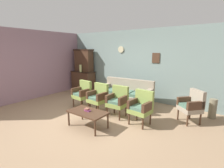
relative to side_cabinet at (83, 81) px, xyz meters
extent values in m
plane|color=#997A5B|center=(2.51, -2.25, -0.47)|extent=(7.68, 7.68, 0.00)
cube|color=gray|center=(2.51, 0.38, 0.88)|extent=(6.40, 0.06, 2.70)
cube|color=#472D1E|center=(3.41, 0.33, 1.18)|extent=(0.28, 0.02, 0.36)
cylinder|color=beige|center=(1.91, 0.33, 1.48)|extent=(0.26, 0.03, 0.26)
cube|color=gray|center=(-0.72, -2.25, 0.88)|extent=(0.06, 5.20, 2.70)
cube|color=#472D1E|center=(0.00, 0.00, -0.02)|extent=(1.10, 0.52, 0.90)
cube|color=black|center=(0.00, 0.00, 0.45)|extent=(1.16, 0.55, 0.03)
cube|color=#472D1E|center=(0.00, 0.08, 0.94)|extent=(0.90, 0.36, 0.95)
cube|color=black|center=(0.00, 0.08, 1.45)|extent=(0.99, 0.38, 0.08)
cylinder|color=#BEC378|center=(0.04, -0.18, 0.63)|extent=(0.11, 0.11, 0.34)
cube|color=gray|center=(2.71, -0.59, -0.26)|extent=(1.93, 0.94, 0.42)
cube|color=gray|center=(2.69, -0.27, 0.19)|extent=(1.88, 0.30, 0.48)
cube|color=gray|center=(3.56, -0.53, 0.07)|extent=(0.22, 0.81, 0.24)
cube|color=gray|center=(1.86, -0.66, 0.07)|extent=(0.22, 0.81, 0.24)
cube|color=#4C705B|center=(3.26, -0.59, 0.00)|extent=(0.53, 0.60, 0.10)
cube|color=#4C705B|center=(2.71, -0.63, 0.00)|extent=(0.53, 0.60, 0.10)
cube|color=#4C705B|center=(2.17, -0.67, 0.00)|extent=(0.53, 0.60, 0.10)
cube|color=#849947|center=(1.61, -1.66, -0.09)|extent=(0.56, 0.52, 0.12)
cube|color=#4C705B|center=(1.61, -1.68, 0.00)|extent=(0.47, 0.44, 0.10)
cube|color=#849947|center=(1.63, -1.46, 0.20)|extent=(0.53, 0.14, 0.46)
cube|color=#472D1E|center=(1.83, -1.68, 0.08)|extent=(0.12, 0.48, 0.22)
cube|color=#472D1E|center=(1.39, -1.64, 0.08)|extent=(0.12, 0.48, 0.22)
cylinder|color=#472D1E|center=(1.81, -1.87, -0.31)|extent=(0.04, 0.04, 0.32)
cylinder|color=#472D1E|center=(1.39, -1.83, -0.31)|extent=(0.04, 0.04, 0.32)
cylinder|color=#472D1E|center=(1.84, -1.49, -0.31)|extent=(0.04, 0.04, 0.32)
cylinder|color=#472D1E|center=(1.42, -1.46, -0.31)|extent=(0.04, 0.04, 0.32)
cube|color=#849947|center=(2.35, -1.69, -0.09)|extent=(0.54, 0.50, 0.12)
cube|color=#4C705B|center=(2.35, -1.71, 0.00)|extent=(0.46, 0.43, 0.10)
cube|color=#849947|center=(2.36, -1.49, 0.20)|extent=(0.52, 0.12, 0.46)
cube|color=#472D1E|center=(2.57, -1.70, 0.08)|extent=(0.10, 0.48, 0.22)
cube|color=#472D1E|center=(2.13, -1.68, 0.08)|extent=(0.10, 0.48, 0.22)
cylinder|color=#472D1E|center=(2.55, -1.89, -0.31)|extent=(0.04, 0.04, 0.32)
cylinder|color=#472D1E|center=(2.13, -1.87, -0.31)|extent=(0.04, 0.04, 0.32)
cylinder|color=#472D1E|center=(2.57, -1.51, -0.31)|extent=(0.04, 0.04, 0.32)
cylinder|color=#472D1E|center=(2.15, -1.49, -0.31)|extent=(0.04, 0.04, 0.32)
cube|color=#849947|center=(3.07, -1.64, -0.09)|extent=(0.54, 0.50, 0.12)
cube|color=#4C705B|center=(3.07, -1.66, 0.00)|extent=(0.46, 0.43, 0.10)
cube|color=#849947|center=(3.06, -1.44, 0.20)|extent=(0.52, 0.12, 0.46)
cube|color=#472D1E|center=(3.29, -1.63, 0.08)|extent=(0.10, 0.48, 0.22)
cube|color=#472D1E|center=(2.85, -1.64, 0.08)|extent=(0.10, 0.48, 0.22)
cylinder|color=#472D1E|center=(3.29, -1.82, -0.31)|extent=(0.04, 0.04, 0.32)
cylinder|color=#472D1E|center=(2.87, -1.83, -0.31)|extent=(0.04, 0.04, 0.32)
cylinder|color=#472D1E|center=(3.27, -1.44, -0.31)|extent=(0.04, 0.04, 0.32)
cylinder|color=#472D1E|center=(2.85, -1.45, -0.31)|extent=(0.04, 0.04, 0.32)
cube|color=#849947|center=(3.86, -1.71, -0.09)|extent=(0.56, 0.53, 0.12)
cube|color=#4C705B|center=(3.85, -1.73, 0.00)|extent=(0.48, 0.45, 0.10)
cube|color=#849947|center=(3.87, -1.51, 0.20)|extent=(0.53, 0.15, 0.46)
cube|color=#472D1E|center=(4.07, -1.73, 0.08)|extent=(0.13, 0.49, 0.22)
cube|color=#472D1E|center=(3.64, -1.69, 0.08)|extent=(0.13, 0.49, 0.22)
cylinder|color=#472D1E|center=(4.05, -1.92, -0.31)|extent=(0.04, 0.04, 0.32)
cylinder|color=#472D1E|center=(3.63, -1.88, -0.31)|extent=(0.04, 0.04, 0.32)
cylinder|color=#472D1E|center=(4.08, -1.54, -0.31)|extent=(0.04, 0.04, 0.32)
cylinder|color=#472D1E|center=(3.66, -1.50, -0.31)|extent=(0.04, 0.04, 0.32)
cube|color=gray|center=(4.87, -0.79, -0.09)|extent=(0.71, 0.71, 0.12)
cube|color=#4C705B|center=(4.86, -0.81, 0.00)|extent=(0.60, 0.60, 0.10)
cube|color=gray|center=(5.01, -0.65, 0.20)|extent=(0.45, 0.43, 0.46)
cube|color=#472D1E|center=(5.04, -0.94, 0.08)|extent=(0.38, 0.41, 0.22)
cube|color=#472D1E|center=(4.71, -0.65, 0.08)|extent=(0.38, 0.41, 0.22)
cylinder|color=#472D1E|center=(4.90, -1.08, -0.31)|extent=(0.04, 0.04, 0.32)
cylinder|color=#472D1E|center=(4.59, -0.79, -0.31)|extent=(0.04, 0.04, 0.32)
cylinder|color=#472D1E|center=(5.16, -0.80, -0.31)|extent=(0.04, 0.04, 0.32)
cylinder|color=#472D1E|center=(4.85, -0.51, -0.31)|extent=(0.04, 0.04, 0.32)
cube|color=#472D1E|center=(2.85, -2.62, -0.07)|extent=(1.00, 0.56, 0.04)
cylinder|color=#472D1E|center=(2.39, -2.38, -0.28)|extent=(0.04, 0.04, 0.38)
cylinder|color=#472D1E|center=(3.31, -2.38, -0.28)|extent=(0.04, 0.04, 0.38)
cylinder|color=#472D1E|center=(2.39, -2.86, -0.28)|extent=(0.04, 0.04, 0.38)
cylinder|color=#472D1E|center=(3.31, -2.86, -0.28)|extent=(0.04, 0.04, 0.38)
cube|color=#AB5399|center=(2.83, -2.60, -0.03)|extent=(0.16, 0.10, 0.02)
cube|color=#A64577|center=(2.82, -2.61, -0.01)|extent=(0.11, 0.10, 0.02)
cube|color=#C96A7F|center=(2.81, -2.60, 0.00)|extent=(0.10, 0.08, 0.02)
cube|color=#915743|center=(2.83, -2.62, 0.02)|extent=(0.11, 0.09, 0.02)
cylinder|color=#776D55|center=(5.36, -0.10, -0.18)|extent=(0.21, 0.21, 0.57)
camera|label=1|loc=(5.67, -5.44, 1.50)|focal=26.48mm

